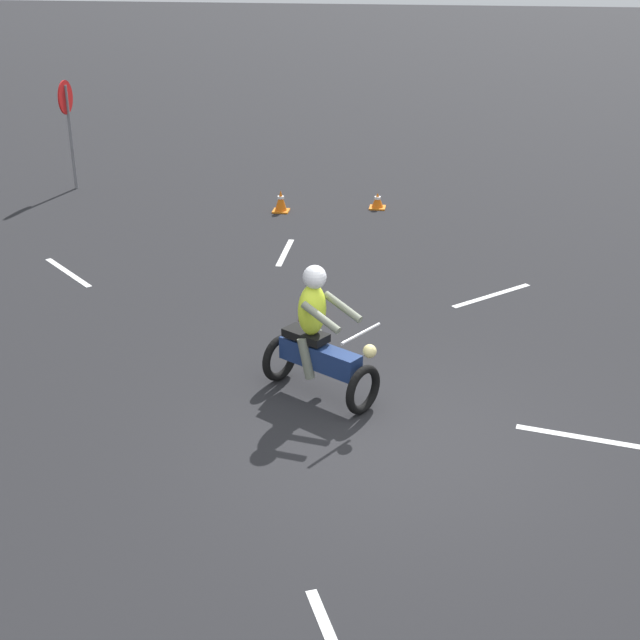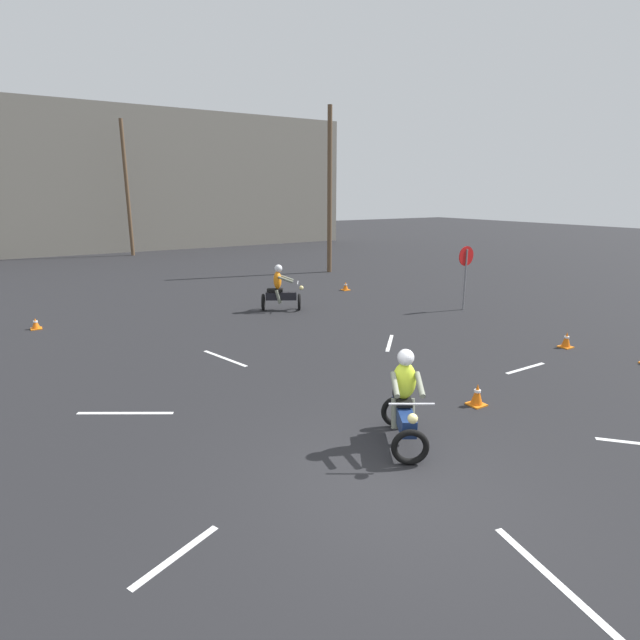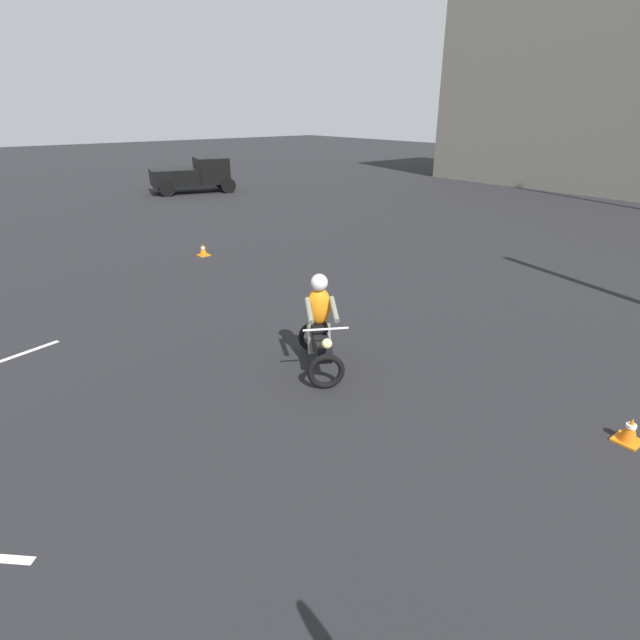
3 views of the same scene
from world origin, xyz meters
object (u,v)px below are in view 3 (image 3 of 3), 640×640
(motorcycle_rider_background, at_px, (320,329))
(traffic_cone_near_right, at_px, (630,431))
(pickup_truck, at_px, (195,174))
(traffic_cone_near_left, at_px, (203,250))

(motorcycle_rider_background, height_order, traffic_cone_near_right, motorcycle_rider_background)
(pickup_truck, height_order, traffic_cone_near_left, pickup_truck)
(traffic_cone_near_left, bearing_deg, traffic_cone_near_right, 1.17)
(motorcycle_rider_background, height_order, traffic_cone_near_left, motorcycle_rider_background)
(traffic_cone_near_right, bearing_deg, traffic_cone_near_left, -178.83)
(motorcycle_rider_background, xyz_separation_m, traffic_cone_near_right, (4.17, 1.91, -0.55))
(motorcycle_rider_background, relative_size, pickup_truck, 0.37)
(traffic_cone_near_right, bearing_deg, pickup_truck, 167.70)
(pickup_truck, height_order, traffic_cone_near_right, pickup_truck)
(motorcycle_rider_background, bearing_deg, pickup_truck, -79.64)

